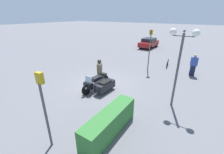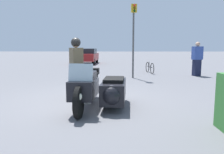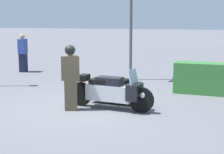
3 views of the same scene
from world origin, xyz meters
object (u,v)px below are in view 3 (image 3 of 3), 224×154
Objects in this scene: officer_rider at (71,76)px; pedestrian_bystander at (23,53)px; hedge_bush_curbside at (222,79)px; police_motorcycle at (116,90)px; twin_lamp_post at (131,2)px.

pedestrian_bystander is at bearing -162.02° from officer_rider.
officer_rider is at bearing -137.90° from hedge_bush_curbside.
police_motorcycle is 1.40m from officer_rider.
pedestrian_bystander is (-5.51, 0.34, -2.28)m from twin_lamp_post.
officer_rider reaches higher than police_motorcycle.
twin_lamp_post is (-0.91, 4.44, 2.71)m from police_motorcycle.
police_motorcycle is at bearing 101.45° from officer_rider.
hedge_bush_curbside is 9.49m from pedestrian_bystander.
hedge_bush_curbside is 1.73× the size of pedestrian_bystander.
twin_lamp_post is at bearing 105.49° from police_motorcycle.
pedestrian_bystander reaches higher than officer_rider.
twin_lamp_post reaches higher than hedge_bush_curbside.
police_motorcycle is at bearing 129.69° from pedestrian_bystander.
twin_lamp_post reaches higher than pedestrian_bystander.
officer_rider is 7.75m from pedestrian_bystander.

